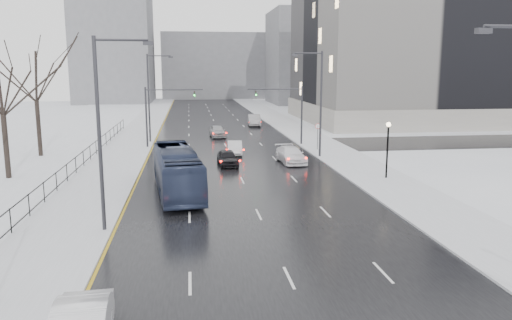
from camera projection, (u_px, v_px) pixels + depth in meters
name	position (u px, v px, depth m)	size (l,w,h in m)	color
road	(219.00, 133.00, 66.12)	(16.00, 150.00, 0.04)	black
cross_road	(226.00, 146.00, 54.42)	(130.00, 10.00, 0.04)	black
sidewalk_left	(139.00, 133.00, 64.74)	(5.00, 150.00, 0.16)	silver
sidewalk_right	(297.00, 131.00, 67.47)	(5.00, 150.00, 0.16)	silver
park_strip	(62.00, 135.00, 63.51)	(14.00, 150.00, 0.12)	white
tree_park_d	(9.00, 179.00, 38.46)	(8.75, 8.75, 12.50)	black
tree_park_e	(41.00, 157.00, 48.16)	(9.45, 9.45, 13.50)	black
iron_fence	(60.00, 177.00, 35.02)	(0.06, 70.00, 1.30)	black
streetlight_r_mid	(319.00, 99.00, 46.67)	(2.95, 0.25, 10.00)	#2D2D33
streetlight_l_near	(103.00, 125.00, 25.05)	(2.95, 0.25, 10.00)	#2D2D33
streetlight_l_far	(151.00, 94.00, 56.24)	(2.95, 0.25, 10.00)	#2D2D33
lamppost_r_mid	(388.00, 142.00, 37.77)	(0.36, 0.36, 4.28)	black
mast_signal_right	(292.00, 108.00, 54.63)	(6.10, 0.33, 6.50)	#2D2D33
mast_signal_left	(156.00, 110.00, 52.72)	(6.10, 0.33, 6.50)	#2D2D33
no_uturn_sign	(318.00, 129.00, 51.30)	(0.60, 0.06, 2.70)	#2D2D33
civic_building	(431.00, 51.00, 80.33)	(41.00, 31.00, 24.80)	gray
bldg_far_right	(320.00, 57.00, 121.37)	(24.00, 20.00, 22.00)	slate
bldg_far_left	(114.00, 45.00, 124.08)	(18.00, 22.00, 28.00)	slate
bldg_far_center	(216.00, 66.00, 142.99)	(30.00, 18.00, 18.00)	slate
bus	(177.00, 171.00, 33.83)	(2.58, 11.03, 3.07)	#262F4B
sedan_center_near	(227.00, 158.00, 43.56)	(1.61, 4.00, 1.36)	black
sedan_right_near	(235.00, 148.00, 49.24)	(1.40, 4.01, 1.32)	silver
sedan_right_far	(291.00, 155.00, 44.85)	(2.02, 4.98, 1.44)	white
sedan_center_far	(217.00, 131.00, 61.52)	(1.78, 4.42, 1.51)	#A0A1A3
sedan_right_distant	(254.00, 120.00, 73.74)	(1.74, 4.99, 1.64)	#939296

